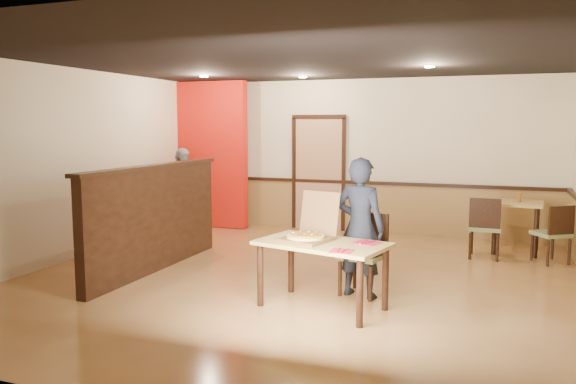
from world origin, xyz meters
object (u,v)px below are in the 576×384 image
(side_table, at_px, (517,213))
(pizza_box, at_px, (308,234))
(side_chair_left, at_px, (485,225))
(passerby, at_px, (182,191))
(condiment, at_px, (520,197))
(diner, at_px, (360,228))
(diner_chair, at_px, (365,250))
(side_chair_right, at_px, (554,232))
(main_table, at_px, (322,252))

(side_table, relative_size, pizza_box, 1.19)
(side_chair_left, distance_m, passerby, 5.19)
(side_table, distance_m, condiment, 0.25)
(diner, distance_m, condiment, 3.57)
(pizza_box, height_order, condiment, pizza_box)
(side_chair_left, xyz_separation_m, passerby, (-5.18, 0.13, 0.28))
(diner_chair, height_order, passerby, passerby)
(side_table, distance_m, diner, 3.54)
(side_chair_right, relative_size, pizza_box, 1.27)
(pizza_box, bearing_deg, condiment, 72.95)
(diner_chair, distance_m, pizza_box, 0.87)
(diner_chair, height_order, side_chair_left, diner_chair)
(side_chair_left, height_order, diner, diner)
(main_table, height_order, pizza_box, pizza_box)
(passerby, distance_m, pizza_box, 4.59)
(diner_chair, xyz_separation_m, side_chair_right, (2.22, 2.30, -0.05))
(diner, bearing_deg, passerby, -22.61)
(side_chair_right, height_order, side_table, side_chair_right)
(passerby, xyz_separation_m, pizza_box, (3.41, -3.07, 0.01))
(diner_chair, distance_m, side_chair_left, 2.63)
(main_table, bearing_deg, side_chair_right, 62.90)
(side_chair_right, height_order, condiment, condiment)
(main_table, distance_m, side_table, 4.15)
(passerby, bearing_deg, condiment, -75.74)
(main_table, relative_size, diner_chair, 1.59)
(main_table, distance_m, passerby, 4.75)
(diner_chair, bearing_deg, pizza_box, -113.86)
(passerby, distance_m, condiment, 5.69)
(side_chair_right, relative_size, passerby, 0.55)
(diner_chair, relative_size, condiment, 6.73)
(side_chair_right, relative_size, diner, 0.53)
(side_chair_right, xyz_separation_m, condiment, (-0.45, 0.63, 0.40))
(diner_chair, bearing_deg, diner, -90.15)
(main_table, xyz_separation_m, pizza_box, (-0.17, 0.04, 0.17))
(side_chair_right, bearing_deg, diner, 13.86)
(side_table, bearing_deg, passerby, -175.03)
(side_chair_left, xyz_separation_m, side_table, (0.45, 0.62, 0.11))
(diner, relative_size, passerby, 1.03)
(side_table, relative_size, condiment, 5.71)
(side_chair_left, height_order, side_table, side_chair_left)
(pizza_box, bearing_deg, diner_chair, 68.45)
(diner_chair, relative_size, side_chair_right, 1.10)
(main_table, relative_size, side_chair_right, 1.76)
(diner, relative_size, pizza_box, 2.40)
(condiment, bearing_deg, side_chair_right, -54.10)
(side_table, height_order, passerby, passerby)
(side_chair_right, distance_m, passerby, 6.13)
(side_table, height_order, condiment, condiment)
(diner, distance_m, pizza_box, 0.68)
(pizza_box, bearing_deg, side_table, 73.14)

